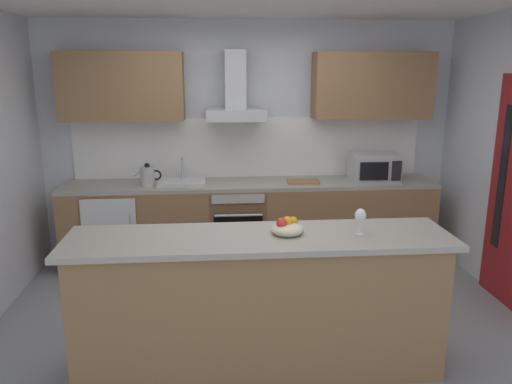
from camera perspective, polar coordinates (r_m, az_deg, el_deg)
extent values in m
cube|color=gray|center=(4.30, 0.88, -15.43)|extent=(5.52, 4.66, 0.02)
cube|color=silver|center=(5.68, -0.90, 5.90)|extent=(5.52, 0.12, 2.60)
cube|color=white|center=(5.62, -0.85, 5.09)|extent=(3.85, 0.02, 0.66)
cube|color=olive|center=(5.50, -0.61, -3.67)|extent=(3.98, 0.60, 0.86)
cube|color=#9E998E|center=(5.38, -0.62, 0.90)|extent=(3.98, 0.60, 0.04)
cube|color=olive|center=(3.57, 0.40, -12.97)|extent=(2.50, 0.52, 0.97)
cube|color=#9E998E|center=(3.37, 0.41, -5.32)|extent=(2.60, 0.64, 0.04)
cube|color=olive|center=(5.47, -15.07, 11.54)|extent=(1.27, 0.32, 0.70)
cube|color=olive|center=(5.64, 13.10, 11.72)|extent=(1.27, 0.32, 0.70)
cube|color=black|center=(5.06, 26.25, 1.46)|extent=(0.01, 0.11, 1.31)
cube|color=slate|center=(5.47, -2.15, -3.47)|extent=(0.60, 0.56, 0.80)
cube|color=black|center=(5.21, -2.00, -5.10)|extent=(0.50, 0.02, 0.48)
cube|color=#B7BABC|center=(5.09, -2.04, -0.80)|extent=(0.54, 0.02, 0.09)
cylinder|color=#B7BABC|center=(5.11, -2.01, -2.67)|extent=(0.49, 0.02, 0.02)
cube|color=white|center=(5.58, -15.73, -4.01)|extent=(0.58, 0.56, 0.85)
cube|color=silver|center=(5.31, -16.31, -4.97)|extent=(0.55, 0.02, 0.80)
cylinder|color=#B7BABC|center=(5.24, -14.02, -4.59)|extent=(0.02, 0.02, 0.38)
cube|color=#B7BABC|center=(5.55, 13.31, 2.72)|extent=(0.50, 0.36, 0.30)
cube|color=black|center=(5.36, 13.31, 2.32)|extent=(0.30, 0.02, 0.19)
cube|color=black|center=(5.44, 15.72, 2.34)|extent=(0.10, 0.01, 0.21)
cube|color=silver|center=(5.35, -8.44, 1.14)|extent=(0.50, 0.40, 0.04)
cylinder|color=#B7BABC|center=(5.46, -8.40, 2.54)|extent=(0.03, 0.03, 0.26)
cylinder|color=#B7BABC|center=(5.36, -8.50, 3.63)|extent=(0.03, 0.16, 0.03)
cylinder|color=#B7BABC|center=(5.33, -12.25, 1.78)|extent=(0.15, 0.15, 0.20)
sphere|color=black|center=(5.31, -12.31, 2.96)|extent=(0.06, 0.06, 0.06)
cone|color=#B7BABC|center=(5.34, -13.34, 2.17)|extent=(0.09, 0.04, 0.07)
torus|color=black|center=(5.32, -11.30, 1.91)|extent=(0.11, 0.02, 0.11)
cube|color=#B7BABC|center=(5.34, -2.32, 8.83)|extent=(0.62, 0.45, 0.12)
cube|color=#B7BABC|center=(5.37, -2.38, 12.71)|extent=(0.22, 0.22, 0.60)
cylinder|color=silver|center=(3.47, 11.71, -4.65)|extent=(0.07, 0.07, 0.01)
cylinder|color=silver|center=(3.45, 11.75, -3.89)|extent=(0.01, 0.01, 0.09)
ellipsoid|color=silver|center=(3.43, 11.82, -2.63)|extent=(0.08, 0.08, 0.10)
ellipsoid|color=beige|center=(3.39, 3.57, -4.24)|extent=(0.22, 0.22, 0.09)
sphere|color=red|center=(3.35, 2.95, -3.57)|extent=(0.08, 0.08, 0.08)
sphere|color=orange|center=(3.41, 4.26, -3.33)|extent=(0.06, 0.06, 0.06)
sphere|color=orange|center=(3.37, 3.58, -3.44)|extent=(0.08, 0.08, 0.08)
cube|color=#9E7247|center=(5.40, 5.41, 1.21)|extent=(0.36, 0.25, 0.02)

